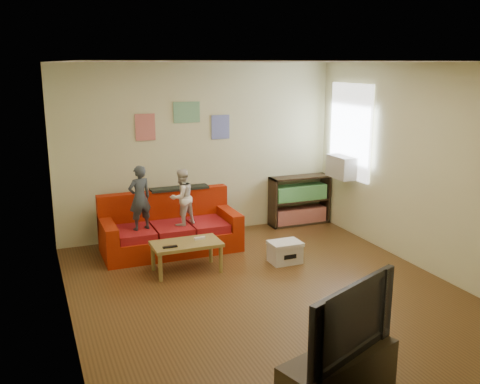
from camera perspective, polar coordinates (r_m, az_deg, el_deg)
name	(u,v)px	position (r m, az deg, el deg)	size (l,w,h in m)	color
room_shell	(266,182)	(6.18, 2.79, 1.09)	(4.52, 5.02, 2.72)	brown
sofa	(170,231)	(7.93, -7.51, -4.10)	(1.97, 0.90, 0.87)	#A12107
child_a	(140,198)	(7.52, -10.65, -0.62)	(0.33, 0.22, 0.91)	#303941
child_b	(182,197)	(7.67, -6.24, -0.56)	(0.40, 0.31, 0.82)	silver
coffee_table	(186,246)	(7.07, -5.73, -5.80)	(0.90, 0.49, 0.40)	olive
remote	(170,247)	(6.87, -7.47, -5.82)	(0.19, 0.05, 0.02)	black
game_controller	(200,238)	(7.14, -4.32, -4.94)	(0.15, 0.04, 0.03)	white
bookshelf	(299,203)	(9.15, 6.35, -1.14)	(1.04, 0.31, 0.83)	black
window	(350,131)	(8.63, 11.69, 6.35)	(0.04, 1.08, 1.48)	white
ac_unit	(342,167)	(8.65, 10.85, 2.65)	(0.28, 0.55, 0.35)	#B7B2A3
artwork_left	(145,127)	(8.19, -10.07, 6.82)	(0.30, 0.01, 0.40)	#D87266
artwork_center	(187,112)	(8.32, -5.71, 8.46)	(0.42, 0.01, 0.32)	#72B27F
artwork_right	(220,127)	(8.52, -2.10, 6.94)	(0.30, 0.01, 0.38)	#727FCC
file_box	(285,252)	(7.43, 4.82, -6.39)	(0.43, 0.33, 0.30)	silver
tv_stand	(338,376)	(4.67, 10.46, -18.74)	(1.10, 0.37, 0.41)	#342918
television	(341,317)	(4.41, 10.75, -12.99)	(1.10, 0.15, 0.63)	black
tissue	(271,256)	(7.59, 3.32, -6.80)	(0.09, 0.09, 0.09)	silver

